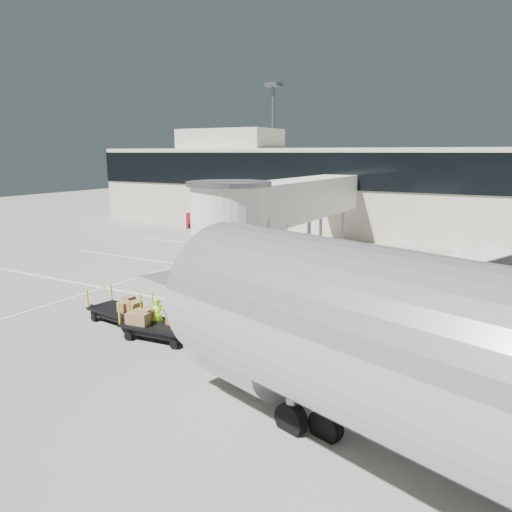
% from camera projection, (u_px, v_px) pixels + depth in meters
% --- Properties ---
extents(ground, '(140.00, 140.00, 0.00)m').
position_uv_depth(ground, '(233.00, 328.00, 22.02)').
color(ground, '#9D978C').
rests_on(ground, ground).
extents(lane_markings, '(40.00, 30.00, 0.02)m').
position_uv_depth(lane_markings, '(306.00, 280.00, 30.27)').
color(lane_markings, white).
rests_on(lane_markings, ground).
extents(terminal, '(64.00, 12.11, 15.20)m').
position_uv_depth(terminal, '(400.00, 190.00, 46.80)').
color(terminal, beige).
rests_on(terminal, ground).
extents(jet_bridge, '(5.70, 20.40, 6.03)m').
position_uv_depth(jet_bridge, '(280.00, 203.00, 33.50)').
color(jet_bridge, white).
rests_on(jet_bridge, ground).
extents(baggage_tug, '(2.41, 1.56, 1.56)m').
position_uv_depth(baggage_tug, '(331.00, 286.00, 26.81)').
color(baggage_tug, maroon).
rests_on(baggage_tug, ground).
extents(suitcase_cart, '(4.14, 2.09, 1.59)m').
position_uv_depth(suitcase_cart, '(341.00, 304.00, 23.62)').
color(suitcase_cart, black).
rests_on(suitcase_cart, ground).
extents(box_cart_near, '(4.01, 1.89, 1.55)m').
position_uv_depth(box_cart_near, '(160.00, 325.00, 20.64)').
color(box_cart_near, black).
rests_on(box_cart_near, ground).
extents(box_cart_far, '(3.76, 1.81, 1.45)m').
position_uv_depth(box_cart_far, '(121.00, 310.00, 22.81)').
color(box_cart_far, black).
rests_on(box_cart_far, ground).
extents(ground_worker, '(0.70, 0.64, 1.61)m').
position_uv_depth(ground_worker, '(158.00, 317.00, 21.06)').
color(ground_worker, '#A7FF1A').
rests_on(ground_worker, ground).
extents(minivan, '(3.92, 5.66, 1.99)m').
position_uv_depth(minivan, '(483.00, 267.00, 28.41)').
color(minivan, white).
rests_on(minivan, ground).
extents(belt_loader, '(4.69, 2.90, 2.12)m').
position_uv_depth(belt_loader, '(208.00, 220.00, 50.76)').
color(belt_loader, maroon).
rests_on(belt_loader, ground).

